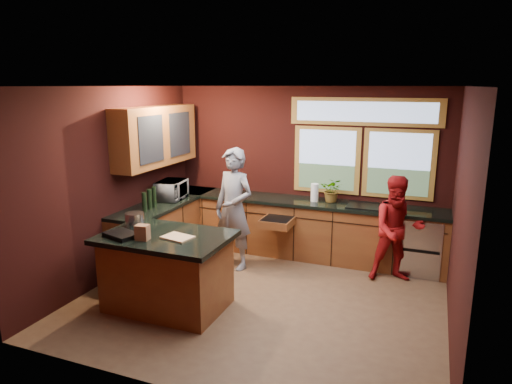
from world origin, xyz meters
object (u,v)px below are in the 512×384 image
Objects in this scene: person_red at (397,229)px; stock_pot at (135,220)px; island at (167,271)px; person_grey at (234,209)px; cutting_board at (178,237)px.

person_red reaches higher than stock_pot.
person_red reaches higher than island.
island is 1.57m from person_grey.
person_grey is at bearing 59.48° from stock_pot.
person_grey is 1.21× the size of person_red.
person_red is (2.56, 1.88, 0.28)m from island.
stock_pot is (-0.75, 0.20, 0.08)m from cutting_board.
island is 0.85× the size of person_grey.
cutting_board is at bearing -14.04° from island.
stock_pot is at bearing 164.74° from island.
person_red is (2.32, 0.39, -0.16)m from person_grey.
cutting_board is at bearing -74.87° from person_grey.
person_red is at bearing 26.03° from person_grey.
person_grey is at bearing 170.77° from person_red.
person_grey reaches higher than person_red.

